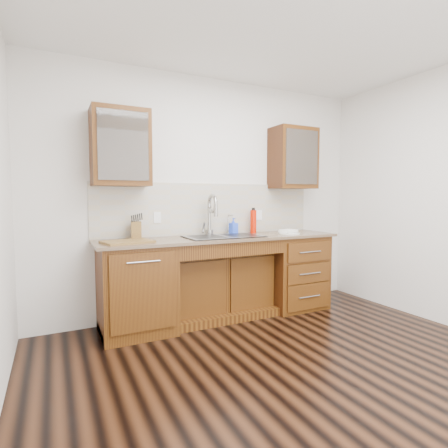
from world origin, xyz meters
name	(u,v)px	position (x,y,z in m)	size (l,w,h in m)	color
ground	(306,382)	(0.00, 0.00, -0.05)	(4.00, 3.50, 0.10)	black
wall_back	(209,197)	(0.00, 1.80, 1.35)	(4.00, 0.10, 2.70)	silver
base_cabinet_left	(136,288)	(-0.95, 1.44, 0.44)	(0.70, 0.62, 0.88)	#593014
base_cabinet_center	(219,285)	(0.00, 1.53, 0.35)	(1.20, 0.44, 0.70)	#593014
base_cabinet_right	(292,271)	(0.95, 1.44, 0.44)	(0.70, 0.62, 0.88)	#593014
countertop	(223,238)	(0.00, 1.43, 0.90)	(2.70, 0.65, 0.03)	#84705B
backsplash	(211,209)	(0.00, 1.74, 1.21)	(2.70, 0.02, 0.59)	beige
sink	(224,244)	(0.00, 1.41, 0.83)	(0.84, 0.46, 0.19)	#9E9EA5
faucet	(209,218)	(-0.07, 1.64, 1.11)	(0.04, 0.04, 0.40)	#999993
filter_tap	(228,224)	(0.18, 1.65, 1.03)	(0.02, 0.02, 0.24)	#999993
upper_cabinet_left	(120,148)	(-1.05, 1.58, 1.83)	(0.55, 0.34, 0.75)	#593014
upper_cabinet_right	(293,159)	(1.05, 1.58, 1.83)	(0.55, 0.34, 0.75)	#593014
outlet_left	(157,218)	(-0.65, 1.73, 1.12)	(0.08, 0.01, 0.12)	white
outlet_right	(259,215)	(0.65, 1.73, 1.12)	(0.08, 0.01, 0.12)	white
soap_bottle	(233,226)	(0.24, 1.63, 1.00)	(0.08, 0.09, 0.19)	blue
water_bottle	(253,222)	(0.51, 1.63, 1.05)	(0.07, 0.07, 0.28)	red
plate	(289,233)	(0.82, 1.33, 0.92)	(0.24, 0.24, 0.01)	silver
dish_towel	(288,231)	(0.85, 1.39, 0.94)	(0.20, 0.14, 0.03)	white
knife_block	(136,230)	(-0.91, 1.60, 1.00)	(0.10, 0.16, 0.18)	#9E7341
cutting_board	(127,242)	(-1.04, 1.35, 0.92)	(0.44, 0.31, 0.02)	brown
cup_left_a	(116,153)	(-1.09, 1.58, 1.77)	(0.11, 0.11, 0.09)	silver
cup_left_b	(129,154)	(-0.97, 1.58, 1.77)	(0.10, 0.10, 0.10)	white
cup_right_a	(287,163)	(0.95, 1.58, 1.77)	(0.12, 0.12, 0.09)	white
cup_right_b	(302,163)	(1.20, 1.58, 1.77)	(0.11, 0.11, 0.10)	silver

